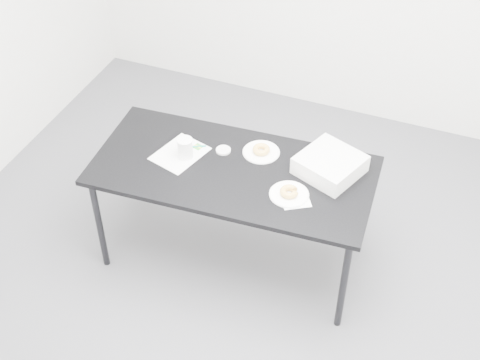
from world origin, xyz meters
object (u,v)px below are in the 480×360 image
at_px(donut_far, 261,150).
at_px(plate_far, 261,152).
at_px(pen, 194,147).
at_px(scorecard, 180,154).
at_px(table, 233,176).
at_px(plate_near, 289,194).
at_px(donut_near, 289,192).
at_px(coffee_cup, 185,148).
at_px(bakery_box, 330,165).

bearing_deg(donut_far, plate_far, 0.00).
bearing_deg(donut_far, pen, -164.94).
height_order(scorecard, plate_far, plate_far).
height_order(table, pen, pen).
xyz_separation_m(table, plate_near, (0.37, -0.09, 0.06)).
xyz_separation_m(table, scorecard, (-0.35, 0.01, 0.06)).
bearing_deg(table, donut_near, -17.22).
xyz_separation_m(pen, plate_near, (0.66, -0.19, -0.00)).
distance_m(donut_near, coffee_cup, 0.68).
bearing_deg(coffee_cup, donut_far, 27.06).
bearing_deg(bakery_box, donut_near, -98.19).
bearing_deg(donut_near, donut_far, 133.12).
xyz_separation_m(plate_far, coffee_cup, (-0.40, -0.20, 0.06)).
distance_m(plate_near, plate_far, 0.40).
distance_m(pen, plate_far, 0.41).
height_order(plate_near, donut_near, donut_near).
height_order(plate_far, coffee_cup, coffee_cup).
bearing_deg(plate_near, coffee_cup, 172.70).
xyz_separation_m(donut_near, bakery_box, (0.15, 0.27, 0.03)).
bearing_deg(coffee_cup, table, 0.92).
distance_m(scorecard, donut_near, 0.73).
bearing_deg(plate_near, scorecard, 171.93).
height_order(pen, bakery_box, bakery_box).
relative_size(scorecard, plate_near, 1.39).
xyz_separation_m(table, donut_near, (0.37, -0.09, 0.08)).
distance_m(donut_near, bakery_box, 0.31).
bearing_deg(plate_far, table, -116.75).
xyz_separation_m(plate_far, donut_far, (-0.00, 0.00, 0.02)).
bearing_deg(plate_far, bakery_box, -2.53).
bearing_deg(coffee_cup, plate_far, 27.06).
relative_size(donut_near, coffee_cup, 0.79).
height_order(donut_far, bakery_box, bakery_box).
relative_size(table, donut_far, 16.16).
bearing_deg(pen, scorecard, -150.53).
bearing_deg(donut_far, scorecard, -157.07).
bearing_deg(scorecard, plate_far, 38.77).
relative_size(table, scorecard, 5.45).
bearing_deg(plate_near, plate_far, 133.12).
xyz_separation_m(pen, donut_near, (0.66, -0.19, 0.02)).
distance_m(plate_near, donut_far, 0.40).
height_order(pen, plate_near, pen).
xyz_separation_m(scorecard, plate_far, (0.45, 0.19, 0.00)).
height_order(pen, donut_far, donut_far).
xyz_separation_m(table, plate_far, (0.10, 0.20, 0.06)).
bearing_deg(donut_near, table, 166.29).
xyz_separation_m(pen, plate_far, (0.39, 0.11, -0.00)).
height_order(donut_near, plate_far, donut_near).
height_order(plate_near, bakery_box, bakery_box).
xyz_separation_m(plate_near, plate_far, (-0.27, 0.29, -0.00)).
distance_m(plate_near, bakery_box, 0.32).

